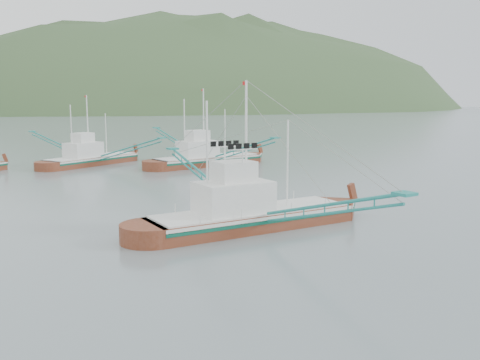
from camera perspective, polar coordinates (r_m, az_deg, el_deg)
ground at (r=38.71m, az=4.88°, el=-5.81°), size 1200.00×1200.00×0.00m
main_boat at (r=40.05m, az=0.98°, el=-2.80°), size 16.30×29.26×11.84m
bg_boat_right at (r=78.08m, az=-3.68°, el=2.74°), size 16.69×29.59×12.00m
bg_boat_far at (r=81.97m, az=-15.64°, el=3.13°), size 15.35×25.86×11.03m
headland_right at (r=529.61m, az=-3.33°, el=7.56°), size 684.00×432.00×306.00m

